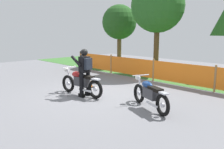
# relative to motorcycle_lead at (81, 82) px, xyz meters

# --- Properties ---
(ground) EXTENTS (24.00, 24.00, 0.02)m
(ground) POSITION_rel_motorcycle_lead_xyz_m (0.24, 0.49, -0.49)
(ground) COLOR slate
(grass_verge) EXTENTS (24.00, 5.32, 0.01)m
(grass_verge) POSITION_rel_motorcycle_lead_xyz_m (0.24, 6.63, -0.48)
(grass_verge) COLOR #386B2D
(grass_verge) RESTS_ON ground
(barrier_fence) EXTENTS (11.65, 0.08, 1.05)m
(barrier_fence) POSITION_rel_motorcycle_lead_xyz_m (0.24, 3.97, 0.06)
(barrier_fence) COLOR #997547
(barrier_fence) RESTS_ON ground
(tree_leftmost) EXTENTS (2.25, 2.25, 4.04)m
(tree_leftmost) POSITION_rel_motorcycle_lead_xyz_m (-4.35, 6.28, 2.41)
(tree_leftmost) COLOR brown
(tree_leftmost) RESTS_ON ground
(tree_near_left) EXTENTS (2.79, 2.79, 5.01)m
(tree_near_left) POSITION_rel_motorcycle_lead_xyz_m (-0.83, 5.60, 3.11)
(tree_near_left) COLOR brown
(tree_near_left) RESTS_ON ground
(motorcycle_lead) EXTENTS (2.09, 0.62, 0.99)m
(motorcycle_lead) POSITION_rel_motorcycle_lead_xyz_m (0.00, 0.00, 0.00)
(motorcycle_lead) COLOR black
(motorcycle_lead) RESTS_ON ground
(motorcycle_trailing) EXTENTS (1.88, 0.90, 0.94)m
(motorcycle_trailing) POSITION_rel_motorcycle_lead_xyz_m (2.67, 0.58, -0.03)
(motorcycle_trailing) COLOR black
(motorcycle_trailing) RESTS_ON ground
(rider_lead) EXTENTS (0.71, 0.59, 1.69)m
(rider_lead) POSITION_rel_motorcycle_lead_xyz_m (0.23, 0.03, 0.47)
(rider_lead) COLOR black
(rider_lead) RESTS_ON ground
(traffic_cone) EXTENTS (0.32, 0.32, 0.53)m
(traffic_cone) POSITION_rel_motorcycle_lead_xyz_m (-0.77, 0.98, -0.22)
(traffic_cone) COLOR black
(traffic_cone) RESTS_ON ground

